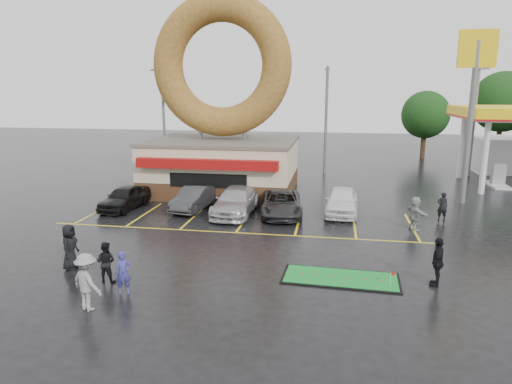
% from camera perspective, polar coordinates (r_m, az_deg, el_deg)
% --- Properties ---
extents(ground, '(120.00, 120.00, 0.00)m').
position_cam_1_polar(ground, '(20.18, -4.60, -8.02)').
color(ground, black).
rests_on(ground, ground).
extents(donut_shop, '(10.20, 8.70, 13.50)m').
position_cam_1_polar(donut_shop, '(32.29, -4.22, 7.96)').
color(donut_shop, '#472B19').
rests_on(donut_shop, ground).
extents(shell_sign, '(2.20, 0.36, 10.60)m').
position_cam_1_polar(shell_sign, '(31.36, 25.58, 11.97)').
color(shell_sign, slate).
rests_on(shell_sign, ground).
extents(streetlight_left, '(0.40, 2.21, 9.00)m').
position_cam_1_polar(streetlight_left, '(41.00, -11.51, 9.19)').
color(streetlight_left, slate).
rests_on(streetlight_left, ground).
extents(streetlight_mid, '(0.40, 2.21, 9.00)m').
position_cam_1_polar(streetlight_mid, '(39.25, 8.75, 9.15)').
color(streetlight_mid, slate).
rests_on(streetlight_mid, ground).
extents(streetlight_right, '(0.40, 2.21, 9.00)m').
position_cam_1_polar(streetlight_right, '(41.78, 25.64, 8.27)').
color(streetlight_right, slate).
rests_on(streetlight_right, ground).
extents(tree_far_c, '(6.30, 6.30, 9.00)m').
position_cam_1_polar(tree_far_c, '(55.04, 28.48, 9.87)').
color(tree_far_c, '#332114').
rests_on(tree_far_c, ground).
extents(tree_far_d, '(4.90, 4.90, 7.00)m').
position_cam_1_polar(tree_far_d, '(51.16, 20.42, 9.03)').
color(tree_far_d, '#332114').
rests_on(tree_far_d, ground).
extents(car_black, '(2.05, 4.35, 1.44)m').
position_cam_1_polar(car_black, '(28.75, -16.08, -0.67)').
color(car_black, black).
rests_on(car_black, ground).
extents(car_dgrey, '(2.02, 4.40, 1.40)m').
position_cam_1_polar(car_dgrey, '(27.79, -7.72, -0.78)').
color(car_dgrey, '#2D2D30').
rests_on(car_dgrey, ground).
extents(car_silver, '(2.24, 5.25, 1.51)m').
position_cam_1_polar(car_silver, '(26.63, -2.54, -1.14)').
color(car_silver, '#A9A9AE').
rests_on(car_silver, ground).
extents(car_grey, '(2.87, 5.15, 1.36)m').
position_cam_1_polar(car_grey, '(26.40, 3.20, -1.44)').
color(car_grey, '#29292B').
rests_on(car_grey, ground).
extents(car_white, '(2.04, 4.62, 1.54)m').
position_cam_1_polar(car_white, '(27.02, 10.67, -1.11)').
color(car_white, white).
rests_on(car_white, ground).
extents(person_blue, '(0.67, 0.57, 1.55)m').
position_cam_1_polar(person_blue, '(17.08, -16.27, -9.67)').
color(person_blue, navy).
rests_on(person_blue, ground).
extents(person_blackjkt, '(0.77, 0.60, 1.57)m').
position_cam_1_polar(person_blackjkt, '(18.25, -18.26, -8.30)').
color(person_blackjkt, black).
rests_on(person_blackjkt, ground).
extents(person_hoodie, '(1.44, 1.18, 1.95)m').
position_cam_1_polar(person_hoodie, '(16.17, -20.38, -10.50)').
color(person_hoodie, gray).
rests_on(person_hoodie, ground).
extents(person_bystander, '(0.66, 0.95, 1.87)m').
position_cam_1_polar(person_bystander, '(19.93, -22.26, -6.37)').
color(person_bystander, black).
rests_on(person_bystander, ground).
extents(person_cameraman, '(0.73, 1.17, 1.86)m').
position_cam_1_polar(person_cameraman, '(18.24, 21.76, -8.10)').
color(person_cameraman, black).
rests_on(person_cameraman, ground).
extents(person_walker_near, '(1.11, 1.70, 1.75)m').
position_cam_1_polar(person_walker_near, '(24.99, 19.25, -2.50)').
color(person_walker_near, '#9A9A9D').
rests_on(person_walker_near, ground).
extents(person_walker_far, '(0.61, 0.43, 1.61)m').
position_cam_1_polar(person_walker_far, '(27.24, 22.26, -1.68)').
color(person_walker_far, black).
rests_on(person_walker_far, ground).
extents(dumpster, '(1.97, 1.48, 1.30)m').
position_cam_1_polar(dumpster, '(33.61, -11.84, 1.33)').
color(dumpster, '#173D21').
rests_on(dumpster, ground).
extents(putting_green, '(4.54, 2.13, 0.56)m').
position_cam_1_polar(putting_green, '(18.14, 10.53, -10.53)').
color(putting_green, black).
rests_on(putting_green, ground).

